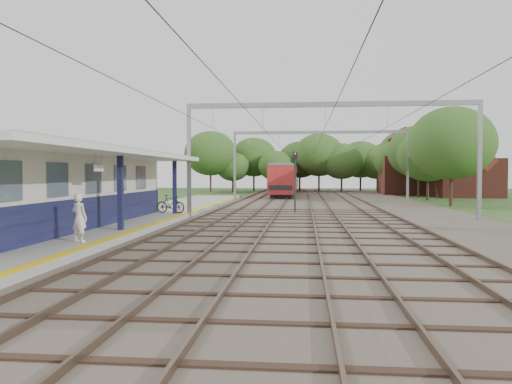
{
  "coord_description": "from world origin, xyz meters",
  "views": [
    {
      "loc": [
        1.98,
        -14.76,
        2.79
      ],
      "look_at": [
        -1.09,
        16.85,
        1.6
      ],
      "focal_mm": 35.0,
      "sensor_mm": 36.0,
      "label": 1
    }
  ],
  "objects": [
    {
      "name": "house_far",
      "position": [
        16.0,
        52.0,
        3.23
      ],
      "size": [
        8.0,
        6.12,
        8.66
      ],
      "color": "brown",
      "rests_on": "ground"
    },
    {
      "name": "train",
      "position": [
        -0.5,
        55.1,
        2.11
      ],
      "size": [
        2.88,
        35.88,
        3.79
      ],
      "color": "black",
      "rests_on": "ballast_bed"
    },
    {
      "name": "ballast_bed",
      "position": [
        4.0,
        30.0,
        0.05
      ],
      "size": [
        18.0,
        90.0,
        0.1
      ],
      "primitive_type": "cube",
      "color": "#473D33",
      "rests_on": "ground"
    },
    {
      "name": "yellow_stripe",
      "position": [
        -5.25,
        14.0,
        0.35
      ],
      "size": [
        0.45,
        52.0,
        0.01
      ],
      "primitive_type": "cube",
      "color": "yellow",
      "rests_on": "platform"
    },
    {
      "name": "bicycle",
      "position": [
        -6.16,
        15.0,
        0.91
      ],
      "size": [
        1.94,
        0.92,
        1.12
      ],
      "primitive_type": "imported",
      "rotation": [
        0.0,
        0.0,
        1.35
      ],
      "color": "black",
      "rests_on": "platform"
    },
    {
      "name": "ground",
      "position": [
        0.0,
        0.0,
        0.0
      ],
      "size": [
        160.0,
        160.0,
        0.0
      ],
      "primitive_type": "plane",
      "color": "#2D4C1E",
      "rests_on": "ground"
    },
    {
      "name": "station_building",
      "position": [
        -8.88,
        7.0,
        2.04
      ],
      "size": [
        3.41,
        18.0,
        3.4
      ],
      "color": "beige",
      "rests_on": "platform"
    },
    {
      "name": "catenary_system",
      "position": [
        3.39,
        25.28,
        5.51
      ],
      "size": [
        17.22,
        88.0,
        7.0
      ],
      "color": "gray",
      "rests_on": "ground"
    },
    {
      "name": "rail_tracks",
      "position": [
        1.5,
        30.0,
        0.18
      ],
      "size": [
        11.8,
        88.0,
        0.15
      ],
      "color": "brown",
      "rests_on": "ballast_bed"
    },
    {
      "name": "platform",
      "position": [
        -7.5,
        14.0,
        0.17
      ],
      "size": [
        5.0,
        52.0,
        0.35
      ],
      "primitive_type": "cube",
      "color": "gray",
      "rests_on": "ground"
    },
    {
      "name": "tree_band",
      "position": [
        3.84,
        57.12,
        4.92
      ],
      "size": [
        31.72,
        30.88,
        8.82
      ],
      "color": "#382619",
      "rests_on": "ground"
    },
    {
      "name": "canopy",
      "position": [
        -7.77,
        6.0,
        3.64
      ],
      "size": [
        6.4,
        20.0,
        3.44
      ],
      "color": "#12143A",
      "rests_on": "platform"
    },
    {
      "name": "person",
      "position": [
        -5.96,
        2.17,
        1.22
      ],
      "size": [
        0.74,
        0.61,
        1.74
      ],
      "primitive_type": "imported",
      "rotation": [
        0.0,
        0.0,
        2.79
      ],
      "color": "white",
      "rests_on": "platform"
    },
    {
      "name": "house_near",
      "position": [
        21.0,
        46.0,
        2.99
      ],
      "size": [
        7.0,
        6.12,
        7.89
      ],
      "color": "brown",
      "rests_on": "ground"
    },
    {
      "name": "signal_post",
      "position": [
        1.35,
        19.44,
        2.66
      ],
      "size": [
        0.33,
        0.29,
        4.25
      ],
      "rotation": [
        0.0,
        0.0,
        -0.3
      ],
      "color": "black",
      "rests_on": "ground"
    }
  ]
}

